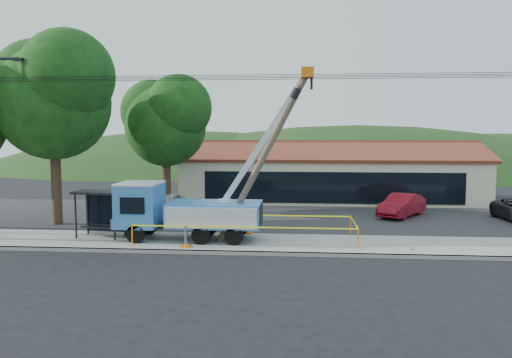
{
  "coord_description": "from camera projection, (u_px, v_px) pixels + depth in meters",
  "views": [
    {
      "loc": [
        1.6,
        -18.9,
        5.24
      ],
      "look_at": [
        -0.43,
        5.0,
        3.02
      ],
      "focal_mm": 35.0,
      "sensor_mm": 36.0,
      "label": 1
    }
  ],
  "objects": [
    {
      "name": "ground",
      "position": [
        256.0,
        268.0,
        19.37
      ],
      "size": [
        120.0,
        120.0,
        0.0
      ],
      "primitive_type": "plane",
      "color": "black",
      "rests_on": "ground"
    },
    {
      "name": "curb",
      "position": [
        260.0,
        253.0,
        21.45
      ],
      "size": [
        60.0,
        0.25,
        0.15
      ],
      "primitive_type": "cube",
      "color": "#A3A198",
      "rests_on": "ground"
    },
    {
      "name": "sidewalk",
      "position": [
        263.0,
        244.0,
        23.34
      ],
      "size": [
        60.0,
        4.0,
        0.15
      ],
      "primitive_type": "cube",
      "color": "#A3A198",
      "rests_on": "ground"
    },
    {
      "name": "parking_lot",
      "position": [
        272.0,
        216.0,
        31.28
      ],
      "size": [
        60.0,
        12.0,
        0.1
      ],
      "primitive_type": "cube",
      "color": "#28282B",
      "rests_on": "ground"
    },
    {
      "name": "strip_mall",
      "position": [
        329.0,
        176.0,
        38.69
      ],
      "size": [
        22.5,
        8.53,
        4.67
      ],
      "color": "beige",
      "rests_on": "ground"
    },
    {
      "name": "tree_west_near",
      "position": [
        53.0,
        92.0,
        27.63
      ],
      "size": [
        7.56,
        6.72,
        10.8
      ],
      "color": "#332316",
      "rests_on": "ground"
    },
    {
      "name": "tree_lot",
      "position": [
        166.0,
        118.0,
        32.29
      ],
      "size": [
        6.3,
        5.6,
        8.94
      ],
      "color": "#332316",
      "rests_on": "ground"
    },
    {
      "name": "hill_west",
      "position": [
        188.0,
        168.0,
        75.21
      ],
      "size": [
        78.4,
        56.0,
        28.0
      ],
      "primitive_type": "ellipsoid",
      "color": "#1E3A15",
      "rests_on": "ground"
    },
    {
      "name": "hill_center",
      "position": [
        356.0,
        169.0,
        73.1
      ],
      "size": [
        89.6,
        64.0,
        32.0
      ],
      "primitive_type": "ellipsoid",
      "color": "#1E3A15",
      "rests_on": "ground"
    },
    {
      "name": "hill_east",
      "position": [
        497.0,
        170.0,
        71.41
      ],
      "size": [
        72.8,
        52.0,
        26.0
      ],
      "primitive_type": "ellipsoid",
      "color": "#1E3A15",
      "rests_on": "ground"
    },
    {
      "name": "utility_truck",
      "position": [
        185.0,
        209.0,
        23.86
      ],
      "size": [
        9.33,
        3.69,
        8.07
      ],
      "color": "black",
      "rests_on": "ground"
    },
    {
      "name": "leaning_pole",
      "position": [
        267.0,
        149.0,
        23.09
      ],
      "size": [
        4.34,
        1.73,
        7.97
      ],
      "color": "brown",
      "rests_on": "ground"
    },
    {
      "name": "bus_shelter",
      "position": [
        102.0,
        203.0,
        24.47
      ],
      "size": [
        2.52,
        1.72,
        2.29
      ],
      "rotation": [
        0.0,
        0.0,
        -0.11
      ],
      "color": "black",
      "rests_on": "ground"
    },
    {
      "name": "caution_tape",
      "position": [
        247.0,
        225.0,
        23.86
      ],
      "size": [
        10.22,
        3.32,
        0.96
      ],
      "color": "orange",
      "rests_on": "ground"
    },
    {
      "name": "car_silver",
      "position": [
        167.0,
        217.0,
        31.15
      ],
      "size": [
        2.0,
        4.14,
        1.36
      ],
      "primitive_type": "imported",
      "rotation": [
        0.0,
        0.0,
        -0.1
      ],
      "color": "#ACB0B4",
      "rests_on": "ground"
    },
    {
      "name": "car_red",
      "position": [
        401.0,
        218.0,
        30.78
      ],
      "size": [
        3.64,
        4.38,
        1.41
      ],
      "primitive_type": "imported",
      "rotation": [
        0.0,
        0.0,
        -0.6
      ],
      "color": "maroon",
      "rests_on": "ground"
    }
  ]
}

